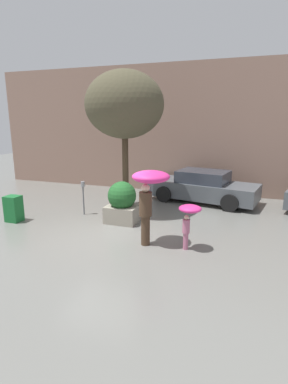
{
  "coord_description": "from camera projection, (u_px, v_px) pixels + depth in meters",
  "views": [
    {
      "loc": [
        3.94,
        -7.74,
        3.41
      ],
      "look_at": [
        0.74,
        1.6,
        1.05
      ],
      "focal_mm": 28.0,
      "sensor_mm": 36.0,
      "label": 1
    }
  ],
  "objects": [
    {
      "name": "ground_plane",
      "position": [
        104.0,
        235.0,
        9.15
      ],
      "size": [
        40.0,
        40.0,
        0.0
      ],
      "primitive_type": "plane",
      "color": "slate"
    },
    {
      "name": "building_facade",
      "position": [
        162.0,
        129.0,
        14.44
      ],
      "size": [
        18.0,
        0.3,
        6.0
      ],
      "color": "#8C6B5B",
      "rests_on": "ground"
    },
    {
      "name": "planter_box",
      "position": [
        122.0,
        202.0,
        10.16
      ],
      "size": [
        1.08,
        0.97,
        1.42
      ],
      "color": "gray",
      "rests_on": "ground"
    },
    {
      "name": "person_adult",
      "position": [
        149.0,
        187.0,
        8.12
      ],
      "size": [
        1.03,
        1.03,
        2.1
      ],
      "rotation": [
        0.0,
        0.0,
        0.74
      ],
      "color": "#473323",
      "rests_on": "ground"
    },
    {
      "name": "person_child",
      "position": [
        189.0,
        215.0,
        7.91
      ],
      "size": [
        0.6,
        0.6,
        1.25
      ],
      "rotation": [
        0.0,
        0.0,
        0.14
      ],
      "color": "#B76684",
      "rests_on": "ground"
    },
    {
      "name": "parked_car_near",
      "position": [
        203.0,
        187.0,
        12.82
      ],
      "size": [
        4.8,
        2.64,
        1.34
      ],
      "rotation": [
        0.0,
        0.0,
        1.37
      ],
      "color": "#4C5156",
      "rests_on": "ground"
    },
    {
      "name": "street_tree",
      "position": [
        125.0,
        105.0,
        10.67
      ],
      "size": [
        2.83,
        2.83,
        5.17
      ],
      "color": "#423323",
      "rests_on": "ground"
    },
    {
      "name": "parking_meter",
      "position": [
        83.0,
        191.0,
        10.97
      ],
      "size": [
        0.14,
        0.14,
        1.25
      ],
      "color": "#595B60",
      "rests_on": "ground"
    },
    {
      "name": "newspaper_box",
      "position": [
        14.0,
        209.0,
        10.32
      ],
      "size": [
        0.5,
        0.44,
        0.9
      ],
      "color": "#19662D",
      "rests_on": "ground"
    }
  ]
}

